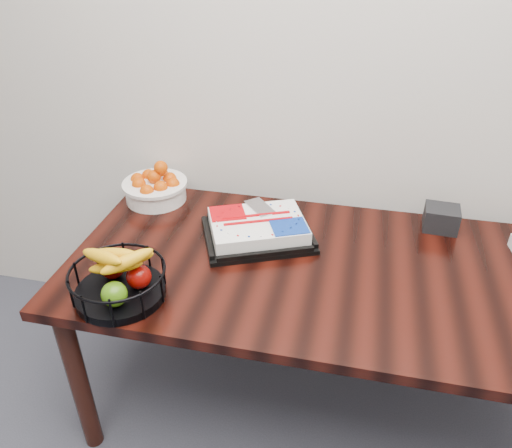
% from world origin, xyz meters
% --- Properties ---
extents(table, '(1.80, 0.90, 0.75)m').
position_xyz_m(table, '(0.00, 2.00, 0.66)').
color(table, black).
rests_on(table, ground).
extents(cake_tray, '(0.50, 0.45, 0.08)m').
position_xyz_m(cake_tray, '(-0.25, 2.13, 0.79)').
color(cake_tray, black).
rests_on(cake_tray, table).
extents(tangerine_bowl, '(0.28, 0.28, 0.18)m').
position_xyz_m(tangerine_bowl, '(-0.75, 2.32, 0.83)').
color(tangerine_bowl, white).
rests_on(tangerine_bowl, table).
extents(fruit_basket, '(0.31, 0.31, 0.17)m').
position_xyz_m(fruit_basket, '(-0.62, 1.69, 0.82)').
color(fruit_basket, black).
rests_on(fruit_basket, table).
extents(napkin_box, '(0.14, 0.12, 0.09)m').
position_xyz_m(napkin_box, '(0.44, 2.35, 0.80)').
color(napkin_box, black).
rests_on(napkin_box, table).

